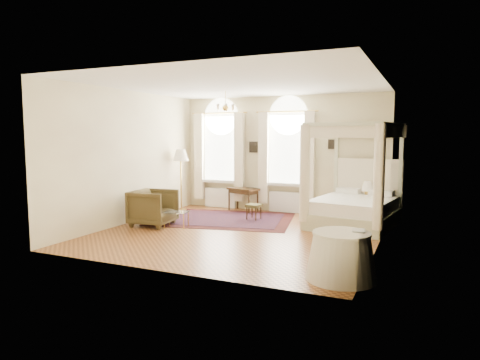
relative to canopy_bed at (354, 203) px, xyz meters
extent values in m
plane|color=#945A2B|center=(-2.25, -1.77, -0.56)|extent=(6.00, 6.00, 0.00)
plane|color=#FFF8C2|center=(-2.25, 1.23, 1.09)|extent=(6.00, 0.00, 6.00)
plane|color=#FFF8C2|center=(-2.25, -4.77, 1.09)|extent=(6.00, 0.00, 6.00)
plane|color=#FFF8C2|center=(-5.25, -1.77, 1.09)|extent=(0.00, 6.00, 6.00)
plane|color=#FFF8C2|center=(0.75, -1.77, 1.09)|extent=(0.00, 6.00, 6.00)
plane|color=white|center=(-2.25, -1.77, 2.74)|extent=(6.00, 6.00, 0.00)
cube|color=white|center=(-4.15, 1.20, 1.24)|extent=(1.10, 0.04, 1.90)
cylinder|color=white|center=(-4.15, 1.20, 2.19)|extent=(1.10, 0.04, 1.10)
cube|color=white|center=(-4.15, 1.11, 0.25)|extent=(1.32, 0.24, 0.08)
cube|color=white|center=(-4.82, 1.03, 0.99)|extent=(0.28, 0.14, 2.60)
cube|color=white|center=(-3.48, 1.03, 0.99)|extent=(0.28, 0.14, 2.60)
cube|color=white|center=(-4.15, 1.13, -0.26)|extent=(1.00, 0.12, 0.58)
cube|color=white|center=(-2.05, 1.20, 1.24)|extent=(1.10, 0.04, 1.90)
cylinder|color=white|center=(-2.05, 1.20, 2.19)|extent=(1.10, 0.04, 1.10)
cube|color=white|center=(-2.05, 1.11, 0.25)|extent=(1.32, 0.24, 0.08)
cube|color=white|center=(-2.72, 1.03, 0.99)|extent=(0.28, 0.14, 2.60)
cube|color=white|center=(-1.38, 1.03, 0.99)|extent=(0.28, 0.14, 2.60)
cube|color=white|center=(-2.05, 1.13, -0.26)|extent=(1.00, 0.12, 0.58)
cylinder|color=gold|center=(-3.15, -0.57, 2.54)|extent=(0.02, 0.02, 0.40)
sphere|color=gold|center=(-3.15, -0.57, 2.32)|extent=(0.16, 0.16, 0.16)
sphere|color=beige|center=(-2.93, -0.57, 2.39)|extent=(0.07, 0.07, 0.07)
sphere|color=beige|center=(-3.04, -0.38, 2.39)|extent=(0.07, 0.07, 0.07)
sphere|color=beige|center=(-3.26, -0.38, 2.39)|extent=(0.07, 0.07, 0.07)
sphere|color=beige|center=(-3.37, -0.57, 2.39)|extent=(0.07, 0.07, 0.07)
sphere|color=beige|center=(-3.26, -0.77, 2.39)|extent=(0.07, 0.07, 0.07)
sphere|color=beige|center=(-3.04, -0.77, 2.39)|extent=(0.07, 0.07, 0.07)
cube|color=black|center=(-3.10, 1.20, 1.29)|extent=(0.26, 0.03, 0.32)
cube|color=black|center=(-0.80, 1.20, 1.39)|extent=(0.22, 0.03, 0.26)
cube|color=beige|center=(0.00, 0.01, -0.37)|extent=(2.11, 2.46, 0.38)
cube|color=white|center=(0.00, 0.01, -0.03)|extent=(1.99, 2.34, 0.30)
cube|color=white|center=(0.16, 1.07, 0.39)|extent=(1.79, 0.35, 1.27)
cube|color=beige|center=(-0.67, 1.17, 0.65)|extent=(0.11, 0.11, 2.43)
cube|color=beige|center=(0.98, 0.93, 0.65)|extent=(0.11, 0.11, 2.43)
cube|color=beige|center=(-0.98, -0.90, 0.65)|extent=(0.11, 0.11, 2.43)
cube|color=beige|center=(0.68, -1.15, 0.65)|extent=(0.11, 0.11, 2.43)
cube|color=beige|center=(0.16, 1.05, 1.87)|extent=(1.79, 0.35, 0.08)
cube|color=beige|center=(-0.15, -1.02, 1.87)|extent=(1.79, 0.35, 0.08)
cube|color=beige|center=(-0.83, 0.14, 1.87)|extent=(0.41, 2.21, 0.08)
cube|color=beige|center=(0.83, -0.11, 1.87)|extent=(0.41, 2.21, 0.08)
cube|color=white|center=(0.16, 1.05, 1.72)|extent=(1.85, 0.32, 0.30)
cube|color=white|center=(-0.15, -1.02, 1.72)|extent=(1.85, 0.32, 0.30)
cube|color=white|center=(-0.83, 0.14, 1.72)|extent=(0.38, 2.27, 0.30)
cube|color=white|center=(0.83, -0.11, 1.72)|extent=(0.38, 2.27, 0.30)
cylinder|color=white|center=(-0.98, -0.90, 0.76)|extent=(0.23, 0.23, 2.22)
cylinder|color=white|center=(0.68, -1.15, 0.76)|extent=(0.23, 0.23, 2.22)
cube|color=#38230F|center=(0.18, 0.93, -0.28)|extent=(0.42, 0.38, 0.56)
cylinder|color=gold|center=(0.20, 0.87, 0.11)|extent=(0.13, 0.13, 0.22)
cone|color=beige|center=(0.20, 0.87, 0.33)|extent=(0.31, 0.31, 0.24)
cube|color=#38230F|center=(-3.26, 0.80, 0.09)|extent=(1.01, 0.75, 0.05)
cube|color=#38230F|center=(-3.26, 0.80, 0.01)|extent=(0.90, 0.64, 0.09)
cylinder|color=#38230F|center=(-3.57, 1.11, -0.25)|extent=(0.05, 0.05, 0.63)
cylinder|color=#38230F|center=(-2.82, 0.83, -0.25)|extent=(0.05, 0.05, 0.63)
cylinder|color=#38230F|center=(-3.69, 0.77, -0.25)|extent=(0.05, 0.05, 0.63)
cylinder|color=#38230F|center=(-2.94, 0.49, -0.25)|extent=(0.05, 0.05, 0.63)
imported|color=black|center=(-3.01, 0.83, 0.13)|extent=(0.30, 0.19, 0.02)
cube|color=#4B4420|center=(-2.50, -0.23, -0.19)|extent=(0.40, 0.40, 0.07)
cylinder|color=#38230F|center=(-2.65, -0.35, -0.39)|extent=(0.04, 0.04, 0.34)
cylinder|color=#38230F|center=(-2.39, -0.38, -0.39)|extent=(0.04, 0.04, 0.34)
cylinder|color=#38230F|center=(-2.62, -0.08, -0.39)|extent=(0.04, 0.04, 0.34)
cylinder|color=#38230F|center=(-2.35, -0.12, -0.39)|extent=(0.04, 0.04, 0.34)
imported|color=#43371C|center=(-4.48, -1.89, -0.12)|extent=(1.05, 1.03, 0.88)
cube|color=white|center=(-3.86, -1.84, -0.19)|extent=(0.63, 0.50, 0.02)
cylinder|color=gold|center=(-4.06, -2.04, -0.38)|extent=(0.02, 0.02, 0.38)
cylinder|color=gold|center=(-3.59, -1.95, -0.38)|extent=(0.02, 0.02, 0.38)
cylinder|color=gold|center=(-4.13, -1.73, -0.38)|extent=(0.02, 0.02, 0.38)
cylinder|color=gold|center=(-3.65, -1.64, -0.38)|extent=(0.02, 0.02, 0.38)
cylinder|color=gold|center=(-4.95, 0.16, -0.55)|extent=(0.31, 0.31, 0.03)
cylinder|color=gold|center=(-4.95, 0.16, 0.22)|extent=(0.04, 0.04, 1.57)
cone|color=beige|center=(-4.95, 0.16, 1.06)|extent=(0.46, 0.46, 0.34)
cube|color=#40110F|center=(-3.28, -0.49, -0.56)|extent=(3.99, 3.20, 0.01)
cube|color=black|center=(-3.28, -0.49, -0.55)|extent=(3.34, 2.55, 0.01)
cone|color=white|center=(0.45, -3.98, -0.22)|extent=(1.08, 1.08, 0.69)
cylinder|color=white|center=(0.45, -3.98, 0.15)|extent=(0.88, 0.88, 0.04)
imported|color=black|center=(0.58, -3.84, 0.18)|extent=(0.22, 0.27, 0.02)
camera|label=1|loc=(1.60, -10.42, 1.63)|focal=32.00mm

